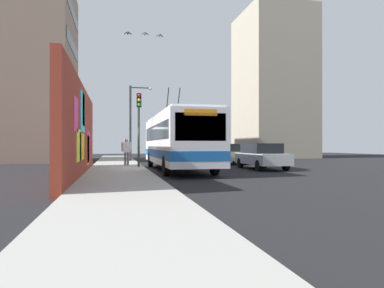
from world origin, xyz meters
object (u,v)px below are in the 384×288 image
Objects in this scene: city_bus at (177,139)px; parked_car_dark_gray at (196,151)px; pedestrian_midblock at (127,150)px; traffic_light at (139,118)px; parked_car_navy at (209,152)px; parked_car_champagne at (230,153)px; street_lamp at (133,117)px; parked_car_silver at (261,156)px.

city_bus is 18.06m from parked_car_dark_gray.
traffic_light is at bearing -162.15° from pedestrian_midblock.
parked_car_dark_gray is 17.75m from traffic_light.
parked_car_dark_gray is 0.91× the size of traffic_light.
parked_car_navy is at bearing -180.00° from parked_car_dark_gray.
city_bus reaches higher than parked_car_champagne.
parked_car_navy is (11.89, -5.20, -0.97)m from city_bus.
street_lamp is (-7.14, 7.23, 3.04)m from parked_car_dark_gray.
parked_car_champagne is 8.87m from traffic_light.
city_bus is 5.30m from parked_car_silver.
parked_car_champagne is at bearing -59.18° from traffic_light.
pedestrian_midblock is 0.27× the size of street_lamp.
parked_car_dark_gray is (11.60, 0.00, -0.00)m from parked_car_champagne.
parked_car_navy is 5.38m from parked_car_dark_gray.
street_lamp is (10.35, 7.23, 3.04)m from parked_car_silver.
traffic_light is at bearing 155.31° from parked_car_dark_gray.
pedestrian_midblock is at bearing 136.87° from parked_car_navy.
parked_car_champagne is 0.63× the size of street_lamp.
parked_car_silver is at bearing -180.00° from parked_car_champagne.
parked_car_navy is at bearing -34.72° from traffic_light.
city_bus is 2.78× the size of parked_car_champagne.
parked_car_silver is 1.10× the size of parked_car_champagne.
street_lamp reaches higher than parked_car_navy.
city_bus is at bearing -168.69° from street_lamp.
city_bus reaches higher than parked_car_dark_gray.
parked_car_silver is at bearing -145.08° from street_lamp.
parked_car_dark_gray is (17.49, 0.00, -0.00)m from parked_car_silver.
traffic_light reaches higher than pedestrian_midblock.
parked_car_navy is 0.75× the size of street_lamp.
street_lamp is (4.47, 7.23, 3.04)m from parked_car_champagne.
parked_car_champagne is at bearing 180.00° from parked_car_navy.
parked_car_silver is 1.10× the size of parked_car_dark_gray.
parked_car_navy is 11.72m from pedestrian_midblock.
city_bus is 7.75m from parked_car_champagne.
pedestrian_midblock is (3.56, 8.01, 0.35)m from parked_car_silver.
street_lamp is (8.85, -0.12, 0.71)m from traffic_light.
parked_car_champagne is at bearing -121.71° from street_lamp.
pedestrian_midblock is (-13.93, 8.01, 0.35)m from parked_car_dark_gray.
traffic_light is (-2.06, -0.66, 1.97)m from pedestrian_midblock.
city_bus is 2.52× the size of parked_car_silver.
parked_car_champagne is (5.67, -5.20, -0.98)m from city_bus.
parked_car_navy is 2.75× the size of pedestrian_midblock.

